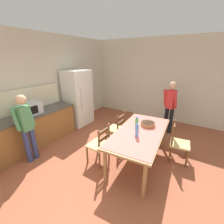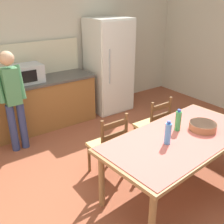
{
  "view_description": "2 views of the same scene",
  "coord_description": "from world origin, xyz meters",
  "views": [
    {
      "loc": [
        -2.35,
        -1.41,
        2.25
      ],
      "look_at": [
        0.13,
        0.15,
        1.17
      ],
      "focal_mm": 24.0,
      "sensor_mm": 36.0,
      "label": 1
    },
    {
      "loc": [
        -1.78,
        -2.08,
        2.24
      ],
      "look_at": [
        -0.09,
        0.28,
        0.94
      ],
      "focal_mm": 42.0,
      "sensor_mm": 36.0,
      "label": 2
    }
  ],
  "objects": [
    {
      "name": "kitchen_counter",
      "position": [
        -1.05,
        2.23,
        0.45
      ],
      "size": [
        3.5,
        0.66,
        0.89
      ],
      "color": "brown",
      "rests_on": "ground"
    },
    {
      "name": "chair_side_near_right",
      "position": [
        0.88,
        -1.13,
        0.44
      ],
      "size": [
        0.47,
        0.45,
        0.91
      ],
      "rotation": [
        0.0,
        0.0,
        0.12
      ],
      "color": "brown",
      "rests_on": "ground"
    },
    {
      "name": "bottle_near_centre",
      "position": [
        0.15,
        -0.42,
        0.88
      ],
      "size": [
        0.07,
        0.07,
        0.27
      ],
      "color": "#4C8ED6",
      "rests_on": "dining_table"
    },
    {
      "name": "wall_right",
      "position": [
        3.26,
        0.0,
        1.45
      ],
      "size": [
        0.12,
        5.2,
        2.9
      ],
      "primitive_type": "cube",
      "color": "beige",
      "rests_on": "ground"
    },
    {
      "name": "bottle_off_centre",
      "position": [
        0.47,
        -0.27,
        0.88
      ],
      "size": [
        0.07,
        0.07,
        0.27
      ],
      "color": "green",
      "rests_on": "dining_table"
    },
    {
      "name": "serving_bowl",
      "position": [
        0.73,
        -0.44,
        0.81
      ],
      "size": [
        0.32,
        0.32,
        0.09
      ],
      "color": "#9E6642",
      "rests_on": "dining_table"
    },
    {
      "name": "person_at_counter",
      "position": [
        -0.87,
        1.69,
        0.87
      ],
      "size": [
        0.39,
        0.27,
        1.54
      ],
      "rotation": [
        0.0,
        0.0,
        1.57
      ],
      "color": "navy",
      "rests_on": "ground"
    },
    {
      "name": "microwave",
      "position": [
        -0.46,
        2.21,
        1.04
      ],
      "size": [
        0.5,
        0.39,
        0.3
      ],
      "color": "#B2B7BC",
      "rests_on": "kitchen_counter"
    },
    {
      "name": "chair_side_far_right",
      "position": [
        0.75,
        0.4,
        0.44
      ],
      "size": [
        0.42,
        0.4,
        0.91
      ],
      "rotation": [
        0.0,
        0.0,
        3.15
      ],
      "color": "brown",
      "rests_on": "ground"
    },
    {
      "name": "person_by_table",
      "position": [
        2.2,
        -0.61,
        0.89
      ],
      "size": [
        0.34,
        0.44,
        1.59
      ],
      "rotation": [
        0.0,
        0.0,
        2.86
      ],
      "color": "black",
      "rests_on": "ground"
    },
    {
      "name": "dining_table",
      "position": [
        0.39,
        -0.4,
        0.68
      ],
      "size": [
        2.0,
        1.1,
        0.76
      ],
      "rotation": [
        0.0,
        0.0,
        0.08
      ],
      "color": "olive",
      "rests_on": "ground"
    },
    {
      "name": "wall_back",
      "position": [
        0.0,
        2.66,
        1.45
      ],
      "size": [
        6.52,
        0.12,
        2.9
      ],
      "primitive_type": "cube",
      "color": "beige",
      "rests_on": "ground"
    },
    {
      "name": "refrigerator",
      "position": [
        1.2,
        2.19,
        0.93
      ],
      "size": [
        0.8,
        0.73,
        1.85
      ],
      "color": "silver",
      "rests_on": "ground"
    },
    {
      "name": "chair_side_far_left",
      "position": [
        -0.11,
        0.33,
        0.44
      ],
      "size": [
        0.42,
        0.4,
        0.91
      ],
      "rotation": [
        0.0,
        0.0,
        3.14
      ],
      "color": "brown",
      "rests_on": "ground"
    },
    {
      "name": "ground_plane",
      "position": [
        0.0,
        0.0,
        0.0
      ],
      "size": [
        8.32,
        8.32,
        0.0
      ],
      "primitive_type": "plane",
      "color": "brown"
    }
  ]
}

